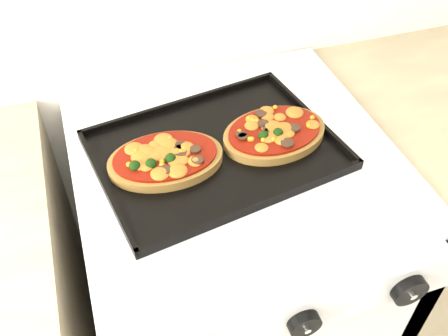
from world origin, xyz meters
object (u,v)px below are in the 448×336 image
object	(u,v)px
baking_tray	(215,149)
pizza_left	(166,158)
pizza_right	(274,132)
stove	(233,286)

from	to	relation	value
baking_tray	pizza_left	distance (m)	0.10
pizza_left	pizza_right	world-z (taller)	same
stove	baking_tray	xyz separation A→B (m)	(-0.04, 0.01, 0.47)
pizza_left	pizza_right	distance (m)	0.21
stove	pizza_left	world-z (taller)	pizza_left
baking_tray	pizza_right	xyz separation A→B (m)	(0.12, -0.00, 0.01)
stove	pizza_right	bearing A→B (deg)	4.28
pizza_left	pizza_right	size ratio (longest dim) A/B	1.02
pizza_left	baking_tray	bearing A→B (deg)	4.75
baking_tray	pizza_left	world-z (taller)	pizza_left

